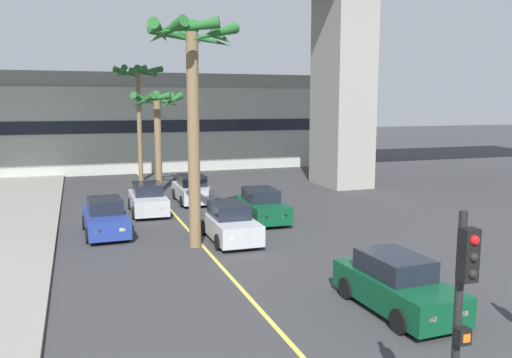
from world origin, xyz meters
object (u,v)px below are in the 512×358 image
Objects in this scene: car_queue_third at (106,218)px; car_queue_fifth at (230,223)px; car_queue_front at (396,285)px; palm_tree_far_median at (138,84)px; car_queue_sixth at (261,206)px; car_queue_fourth at (148,199)px; traffic_light_median_near at (461,314)px; palm_tree_near_median at (157,112)px; palm_tree_mid_median at (192,73)px; car_queue_second at (192,190)px.

car_queue_fifth is (4.84, -2.74, 0.00)m from car_queue_third.
car_queue_front is 0.50× the size of palm_tree_far_median.
car_queue_fourth is at bearing 144.26° from car_queue_sixth.
car_queue_front is 1.01× the size of car_queue_fifth.
car_queue_third is 0.99× the size of traffic_light_median_near.
car_queue_fifth is at bearing -85.47° from palm_tree_near_median.
palm_tree_near_median reaches higher than car_queue_fourth.
car_queue_third is 7.33m from car_queue_sixth.
car_queue_front is 16.07m from car_queue_fourth.
palm_tree_mid_median is at bearing -90.36° from palm_tree_far_median.
traffic_light_median_near reaches higher than car_queue_fourth.
car_queue_sixth is at bearing -69.64° from car_queue_second.
car_queue_fourth is at bearing -94.99° from palm_tree_far_median.
palm_tree_far_median reaches higher than palm_tree_near_median.
car_queue_front is 13.48m from car_queue_third.
car_queue_third is 18.13m from traffic_light_median_near.
car_queue_front is 1.01× the size of car_queue_fourth.
car_queue_fourth is 0.49× the size of palm_tree_far_median.
palm_tree_mid_median reaches higher than palm_tree_near_median.
traffic_light_median_near is 0.50× the size of palm_tree_far_median.
car_queue_fifth is at bearing 86.86° from traffic_light_median_near.
car_queue_fourth is at bearing -103.63° from palm_tree_near_median.
palm_tree_far_median reaches higher than traffic_light_median_near.
car_queue_third is at bearing -130.01° from car_queue_second.
car_queue_fifth is at bearing -92.01° from car_queue_second.
car_queue_front is 1.00× the size of car_queue_sixth.
palm_tree_mid_median reaches higher than traffic_light_median_near.
car_queue_second is 8.89m from car_queue_fifth.
car_queue_fifth is 0.99× the size of car_queue_sixth.
palm_tree_mid_median is at bearing -101.58° from car_queue_second.
palm_tree_mid_median is (-1.93, -9.41, 6.11)m from car_queue_second.
palm_tree_mid_median is 18.69m from palm_tree_far_median.
palm_tree_far_median reaches higher than car_queue_second.
car_queue_second is at bearing 110.36° from car_queue_sixth.
palm_tree_far_median reaches higher than car_queue_sixth.
traffic_light_median_near is (4.03, -17.56, 1.99)m from car_queue_third.
car_queue_fourth and car_queue_fifth have the same top height.
palm_tree_far_median is (3.34, 15.42, 6.27)m from car_queue_third.
traffic_light_median_near reaches higher than car_queue_third.
palm_tree_far_median is at bearing 94.72° from car_queue_fifth.
car_queue_second is 6.23m from car_queue_sixth.
car_queue_fifth is 6.34m from palm_tree_mid_median.
palm_tree_near_median is at bearing 90.42° from traffic_light_median_near.
car_queue_second is 23.81m from traffic_light_median_near.
traffic_light_median_near is at bearing -100.44° from car_queue_sixth.
car_queue_front is at bearing -75.43° from car_queue_fifth.
palm_tree_far_median is (-3.77, 26.88, 6.27)m from car_queue_front.
car_queue_second is at bearing 38.60° from car_queue_fourth.
palm_tree_near_median reaches higher than car_queue_sixth.
car_queue_front is 9.00m from car_queue_fifth.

